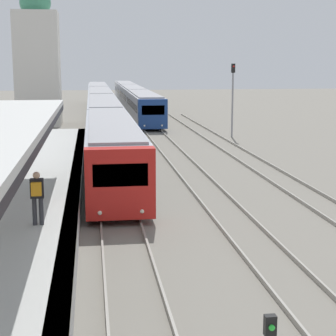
{
  "coord_description": "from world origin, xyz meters",
  "views": [
    {
      "loc": [
        -0.96,
        -2.72,
        5.81
      ],
      "look_at": [
        2.1,
        19.65,
        1.56
      ],
      "focal_mm": 60.0,
      "sensor_mm": 36.0,
      "label": 1
    }
  ],
  "objects_px": {
    "train_far": "(133,97)",
    "person_on_platform": "(37,194)",
    "train_near": "(102,108)",
    "signal_mast_far": "(233,92)"
  },
  "relations": [
    {
      "from": "train_far",
      "to": "person_on_platform",
      "type": "bearing_deg",
      "value": -97.35
    },
    {
      "from": "person_on_platform",
      "to": "train_far",
      "type": "height_order",
      "value": "train_far"
    },
    {
      "from": "person_on_platform",
      "to": "train_far",
      "type": "relative_size",
      "value": 0.04
    },
    {
      "from": "train_near",
      "to": "person_on_platform",
      "type": "bearing_deg",
      "value": -94.2
    },
    {
      "from": "train_near",
      "to": "train_far",
      "type": "distance_m",
      "value": 17.5
    },
    {
      "from": "person_on_platform",
      "to": "train_far",
      "type": "xyz_separation_m",
      "value": [
        6.86,
        53.16,
        -0.27
      ]
    },
    {
      "from": "train_near",
      "to": "train_far",
      "type": "xyz_separation_m",
      "value": [
        4.2,
        16.99,
        -0.03
      ]
    },
    {
      "from": "train_near",
      "to": "signal_mast_far",
      "type": "relative_size",
      "value": 11.76
    },
    {
      "from": "person_on_platform",
      "to": "signal_mast_far",
      "type": "distance_m",
      "value": 29.0
    },
    {
      "from": "signal_mast_far",
      "to": "train_far",
      "type": "bearing_deg",
      "value": 102.11
    }
  ]
}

